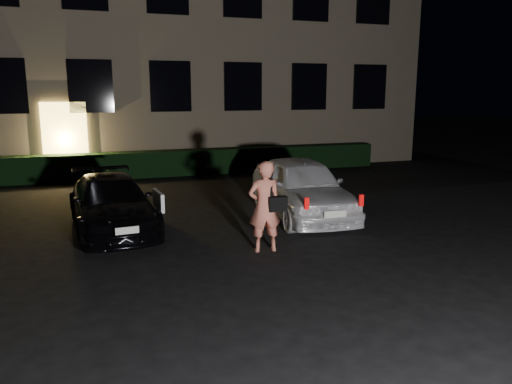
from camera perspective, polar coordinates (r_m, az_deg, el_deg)
name	(u,v)px	position (r m, az deg, el deg)	size (l,w,h in m)	color
ground	(296,285)	(7.66, 4.64, -10.53)	(80.00, 80.00, 0.00)	black
building	(152,12)	(21.90, -11.84, 19.53)	(20.00, 8.11, 12.00)	#756953
hedge	(175,163)	(17.41, -9.22, 3.32)	(15.00, 0.70, 0.85)	black
sedan	(112,203)	(10.86, -16.17, -1.23)	(1.88, 3.98, 1.11)	black
hatch	(301,187)	(11.55, 5.22, 0.58)	(1.93, 4.13, 1.37)	white
man	(265,206)	(8.94, 1.05, -1.65)	(0.69, 0.43, 1.66)	#DB745E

